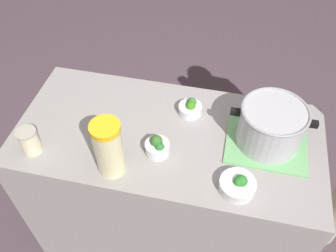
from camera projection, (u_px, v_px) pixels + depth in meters
ground_plane at (168, 225)px, 2.18m from camera, size 8.00×8.00×0.00m
counter_slab at (168, 187)px, 1.86m from camera, size 1.33×0.64×0.86m
dish_cloth at (266, 140)px, 1.51m from camera, size 0.33×0.31×0.01m
cooking_pot at (271, 125)px, 1.44m from camera, size 0.34×0.27×0.18m
lemonade_pitcher at (109, 148)px, 1.33m from camera, size 0.11×0.11×0.25m
mason_jar at (30, 141)px, 1.44m from camera, size 0.08×0.08×0.12m
broccoli_bowl_front at (190, 108)px, 1.61m from camera, size 0.11×0.11×0.07m
broccoli_bowl_center at (157, 147)px, 1.45m from camera, size 0.10×0.10×0.09m
broccoli_bowl_back at (238, 185)px, 1.34m from camera, size 0.14×0.14×0.07m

